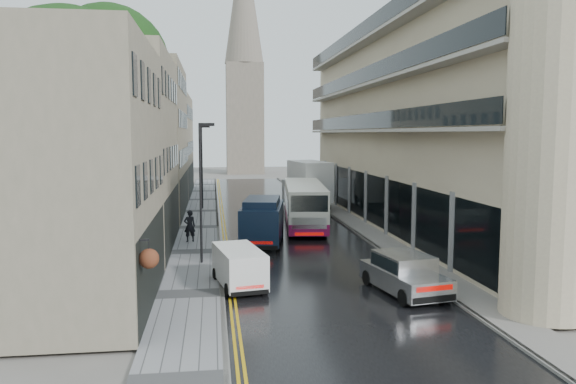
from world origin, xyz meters
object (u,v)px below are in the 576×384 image
object	(u,v)px
cream_bus	(289,211)
lamp_post_far	(202,168)
lamp_post_near	(201,194)
tree_near	(70,128)
white_van	(228,276)
silver_hatchback	(404,285)
navy_van	(241,225)
white_lorry	(301,187)
tree_far	(116,139)
pedestrian	(190,226)

from	to	relation	value
cream_bus	lamp_post_far	size ratio (longest dim) A/B	1.57
cream_bus	lamp_post_near	world-z (taller)	lamp_post_near
tree_near	white_van	world-z (taller)	tree_near
tree_near	silver_hatchback	distance (m)	19.82
cream_bus	navy_van	size ratio (longest dim) A/B	1.98
cream_bus	white_lorry	distance (m)	10.54
tree_near	silver_hatchback	bearing A→B (deg)	-37.93
silver_hatchback	cream_bus	bearing A→B (deg)	87.82
navy_van	lamp_post_far	xyz separation A→B (m)	(-2.49, 17.64, 2.23)
white_van	lamp_post_near	size ratio (longest dim) A/B	0.55
tree_far	lamp_post_near	world-z (taller)	tree_far
white_van	pedestrian	bearing A→B (deg)	89.48
white_lorry	lamp_post_far	world-z (taller)	lamp_post_far
navy_van	white_lorry	bearing A→B (deg)	78.78
white_lorry	lamp_post_near	bearing A→B (deg)	-121.30
silver_hatchback	tree_far	bearing A→B (deg)	110.37
white_lorry	tree_near	bearing A→B (deg)	-143.33
navy_van	lamp_post_far	bearing A→B (deg)	107.82
cream_bus	white_lorry	xyz separation A→B (m)	(2.38, 10.25, 0.59)
pedestrian	white_lorry	bearing A→B (deg)	-139.70
navy_van	cream_bus	bearing A→B (deg)	64.45
cream_bus	pedestrian	world-z (taller)	cream_bus
cream_bus	lamp_post_far	bearing A→B (deg)	120.72
tree_far	silver_hatchback	world-z (taller)	tree_far
silver_hatchback	pedestrian	xyz separation A→B (m)	(-8.67, 13.68, 0.21)
tree_far	lamp_post_far	bearing A→B (deg)	33.73
cream_bus	white_van	bearing A→B (deg)	-101.37
white_van	lamp_post_near	xyz separation A→B (m)	(-1.18, 5.92, 2.73)
tree_far	cream_bus	bearing A→B (deg)	-34.91
white_van	cream_bus	bearing A→B (deg)	62.20
cream_bus	white_van	size ratio (longest dim) A/B	2.90
cream_bus	lamp_post_far	xyz separation A→B (m)	(-5.88, 12.87, 2.14)
lamp_post_far	navy_van	bearing A→B (deg)	-59.19
lamp_post_far	white_lorry	bearing A→B (deg)	5.18
tree_far	lamp_post_near	size ratio (longest dim) A/B	1.78
tree_near	lamp_post_near	distance (m)	8.55
tree_near	white_lorry	distance (m)	21.51
silver_hatchback	white_van	size ratio (longest dim) A/B	1.17
navy_van	tree_near	bearing A→B (deg)	-172.45
white_van	silver_hatchback	bearing A→B (deg)	-27.74
tree_near	pedestrian	distance (m)	8.79
white_lorry	silver_hatchback	distance (m)	26.29
cream_bus	lamp_post_far	world-z (taller)	lamp_post_far
tree_near	cream_bus	xyz separation A→B (m)	(12.60, 4.42, -5.39)
tree_near	lamp_post_near	world-z (taller)	tree_near
tree_near	silver_hatchback	size ratio (longest dim) A/B	3.07
white_lorry	silver_hatchback	size ratio (longest dim) A/B	1.79
white_lorry	pedestrian	distance (m)	15.37
tree_near	white_van	size ratio (longest dim) A/B	3.59
cream_bus	silver_hatchback	distance (m)	16.19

